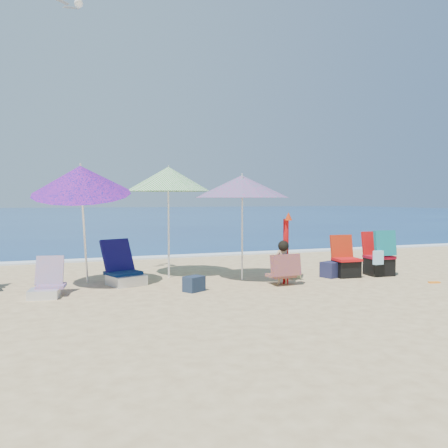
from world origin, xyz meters
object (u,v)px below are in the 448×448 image
object	(u,v)px
umbrella_striped	(168,179)
camp_chair_left	(346,264)
furled_umbrella	(286,245)
chair_navy	(123,273)
umbrella_blue	(81,180)
seagull	(77,4)
camp_chair_right	(379,259)
umbrella_turquoise	(242,187)
person_center	(283,263)
chair_rainbow	(47,286)

from	to	relation	value
umbrella_striped	camp_chair_left	xyz separation A→B (m)	(3.35, -1.21, -1.71)
furled_umbrella	chair_navy	size ratio (longest dim) A/B	1.43
furled_umbrella	chair_navy	distance (m)	3.04
umbrella_blue	seagull	xyz separation A→B (m)	(0.01, 0.43, 3.15)
furled_umbrella	camp_chair_right	bearing A→B (deg)	5.66
umbrella_turquoise	furled_umbrella	size ratio (longest dim) A/B	1.73
camp_chair_right	seagull	world-z (taller)	seagull
umbrella_striped	chair_navy	world-z (taller)	umbrella_striped
person_center	umbrella_turquoise	bearing A→B (deg)	130.27
umbrella_striped	camp_chair_left	bearing A→B (deg)	-19.89
chair_navy	chair_rainbow	xyz separation A→B (m)	(-1.32, -0.70, -0.05)
camp_chair_right	umbrella_turquoise	bearing A→B (deg)	172.97
furled_umbrella	camp_chair_left	bearing A→B (deg)	11.98
umbrella_striped	person_center	bearing A→B (deg)	-42.59
camp_chair_right	seagull	xyz separation A→B (m)	(-5.80, 1.04, 4.71)
chair_navy	camp_chair_left	world-z (taller)	camp_chair_left
umbrella_turquoise	camp_chair_right	xyz separation A→B (m)	(2.90, -0.36, -1.46)
person_center	seagull	bearing A→B (deg)	158.92
camp_chair_left	person_center	distance (m)	1.66
seagull	umbrella_turquoise	bearing A→B (deg)	-13.20
umbrella_striped	seagull	world-z (taller)	seagull
umbrella_striped	furled_umbrella	size ratio (longest dim) A/B	1.69
umbrella_striped	camp_chair_right	distance (m)	4.59
umbrella_blue	seagull	size ratio (longest dim) A/B	3.82
chair_navy	person_center	size ratio (longest dim) A/B	1.14
camp_chair_right	person_center	distance (m)	2.37
umbrella_striped	camp_chair_left	distance (m)	3.95
person_center	seagull	world-z (taller)	seagull
chair_rainbow	person_center	world-z (taller)	person_center
umbrella_blue	chair_navy	xyz separation A→B (m)	(0.74, 0.20, -1.68)
chair_rainbow	seagull	bearing A→B (deg)	57.73
umbrella_turquoise	umbrella_blue	world-z (taller)	umbrella_blue
umbrella_turquoise	camp_chair_right	size ratio (longest dim) A/B	2.46
umbrella_turquoise	person_center	xyz separation A→B (m)	(0.55, -0.65, -1.41)
umbrella_blue	chair_navy	size ratio (longest dim) A/B	2.49
camp_chair_right	person_center	xyz separation A→B (m)	(-2.35, -0.29, 0.06)
umbrella_turquoise	umbrella_blue	distance (m)	2.92
camp_chair_right	furled_umbrella	bearing A→B (deg)	-174.34
furled_umbrella	chair_rainbow	distance (m)	4.19
furled_umbrella	umbrella_blue	bearing A→B (deg)	166.92
seagull	chair_rainbow	bearing A→B (deg)	-122.27
umbrella_blue	furled_umbrella	size ratio (longest dim) A/B	1.74
furled_umbrella	chair_rainbow	bearing A→B (deg)	175.58
chair_rainbow	umbrella_blue	bearing A→B (deg)	40.94
furled_umbrella	chair_navy	world-z (taller)	furled_umbrella
umbrella_turquoise	umbrella_striped	size ratio (longest dim) A/B	1.03
umbrella_blue	furled_umbrella	bearing A→B (deg)	-13.08
camp_chair_left	person_center	world-z (taller)	camp_chair_left
camp_chair_left	seagull	distance (m)	7.03
chair_navy	seagull	bearing A→B (deg)	161.87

